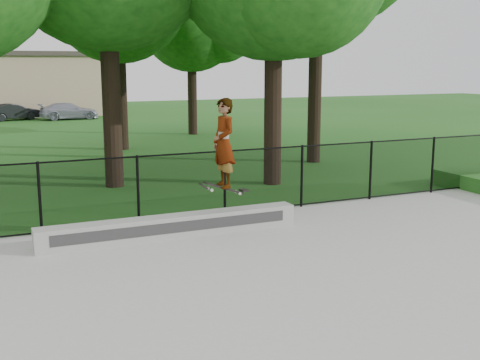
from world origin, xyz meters
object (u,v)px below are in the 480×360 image
at_px(grind_ledge, 172,226).
at_px(car_c, 69,111).
at_px(car_b, 14,112).
at_px(skater_airborne, 224,145).

height_order(grind_ledge, car_c, car_c).
bearing_deg(car_c, grind_ledge, 173.29).
xyz_separation_m(car_b, skater_airborne, (1.99, -29.41, 1.38)).
xyz_separation_m(grind_ledge, skater_airborne, (0.99, -0.29, 1.62)).
height_order(car_c, skater_airborne, skater_airborne).
bearing_deg(skater_airborne, car_b, 93.88).
bearing_deg(grind_ledge, skater_airborne, -16.27).
bearing_deg(car_c, car_b, 73.32).
xyz_separation_m(car_b, car_c, (3.24, -0.84, 0.01)).
xyz_separation_m(car_c, skater_airborne, (-1.24, -28.57, 1.36)).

